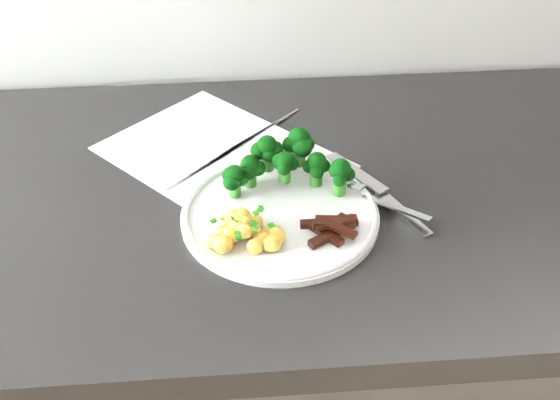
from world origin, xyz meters
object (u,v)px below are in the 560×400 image
recipe_paper (222,157)px  potatoes (246,231)px  plate (280,214)px  fork (382,200)px  broccoli (286,161)px  beef_strips (332,226)px  knife (390,202)px

recipe_paper → potatoes: potatoes is taller
plate → fork: 0.13m
broccoli → potatoes: (-0.06, -0.11, -0.02)m
beef_strips → plate: bearing=145.5°
broccoli → recipe_paper: bearing=136.6°
fork → broccoli: bearing=153.6°
plate → knife: 0.14m
plate → broccoli: bearing=78.7°
potatoes → fork: potatoes is taller
knife → fork: bearing=-152.4°
plate → recipe_paper: bearing=116.2°
plate → broccoli: size_ratio=1.47×
recipe_paper → beef_strips: beef_strips is taller
potatoes → beef_strips: potatoes is taller
beef_strips → potatoes: bearing=-176.9°
broccoli → potatoes: 0.13m
recipe_paper → plate: plate is taller
plate → broccoli: (0.01, 0.06, 0.04)m
broccoli → fork: bearing=-26.4°
plate → potatoes: bearing=-134.0°
beef_strips → fork: beef_strips is taller
broccoli → knife: size_ratio=0.91×
broccoli → beef_strips: bearing=-66.0°
plate → fork: bearing=2.5°
recipe_paper → beef_strips: 0.23m
knife → broccoli: bearing=157.9°
plate → knife: size_ratio=1.34×
plate → beef_strips: bearing=-34.5°
potatoes → knife: potatoes is taller
fork → knife: (0.01, 0.01, -0.01)m
broccoli → plate: bearing=-101.3°
potatoes → knife: bearing=17.3°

